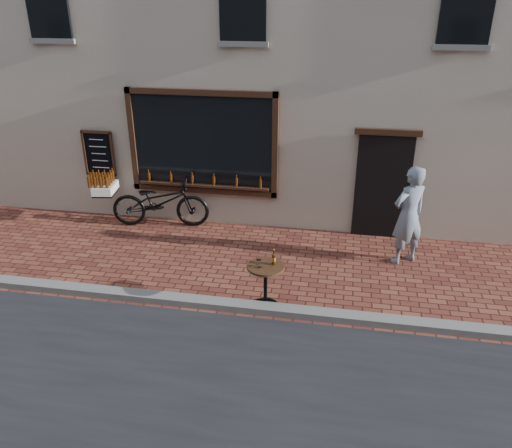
# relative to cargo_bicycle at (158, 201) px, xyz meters

# --- Properties ---
(ground) EXTENTS (90.00, 90.00, 0.00)m
(ground) POSITION_rel_cargo_bicycle_xyz_m (2.87, -3.12, -0.58)
(ground) COLOR #59251C
(ground) RESTS_ON ground
(kerb) EXTENTS (90.00, 0.25, 0.12)m
(kerb) POSITION_rel_cargo_bicycle_xyz_m (2.87, -2.92, -0.52)
(kerb) COLOR slate
(kerb) RESTS_ON ground
(cargo_bicycle) EXTENTS (2.58, 1.07, 1.20)m
(cargo_bicycle) POSITION_rel_cargo_bicycle_xyz_m (0.00, 0.00, 0.00)
(cargo_bicycle) COLOR black
(cargo_bicycle) RESTS_ON ground
(bistro_table) EXTENTS (0.61, 0.61, 1.04)m
(bistro_table) POSITION_rel_cargo_bicycle_xyz_m (2.85, -2.77, -0.02)
(bistro_table) COLOR black
(bistro_table) RESTS_ON ground
(pedestrian) EXTENTS (0.84, 0.78, 1.93)m
(pedestrian) POSITION_rel_cargo_bicycle_xyz_m (5.22, -0.75, 0.39)
(pedestrian) COLOR slate
(pedestrian) RESTS_ON ground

